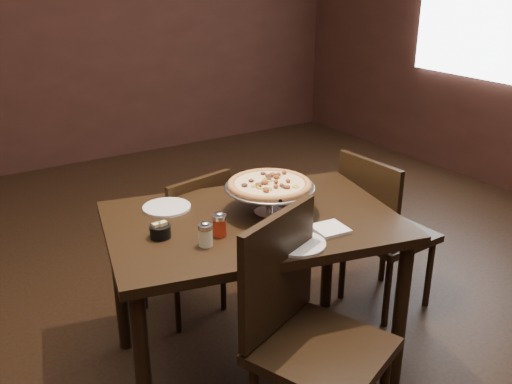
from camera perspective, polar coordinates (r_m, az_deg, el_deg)
room at (r=2.36m, az=1.99°, el=11.90°), size 6.04×7.04×2.84m
dining_table at (r=2.53m, az=-0.35°, el=-4.75°), size 1.40×1.09×0.78m
pizza_stand at (r=2.48m, az=1.36°, el=0.71°), size 0.40×0.40×0.16m
parmesan_shaker at (r=2.24m, az=-5.08°, el=-4.24°), size 0.06×0.06×0.10m
pepper_flake_shaker at (r=2.31m, az=-3.67°, el=-3.27°), size 0.06×0.06×0.10m
packet_caddy at (r=2.33m, az=-9.56°, el=-3.87°), size 0.09×0.09×0.07m
napkin_stack at (r=2.39m, az=7.42°, el=-3.68°), size 0.14×0.14×0.01m
plate_left at (r=2.61m, az=-8.92°, el=-1.52°), size 0.22×0.22×0.01m
plate_near at (r=2.26m, az=4.17°, el=-5.17°), size 0.23×0.23×0.01m
serving_spatula at (r=2.37m, az=2.43°, el=-0.52°), size 0.14×0.14×0.02m
chair_far at (r=3.04m, az=-6.77°, el=-4.76°), size 0.46×0.46×0.83m
chair_near at (r=2.21m, az=4.93°, el=-13.52°), size 0.59×0.59×0.97m
chair_side at (r=3.15m, az=12.36°, el=-3.50°), size 0.44×0.44×0.89m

